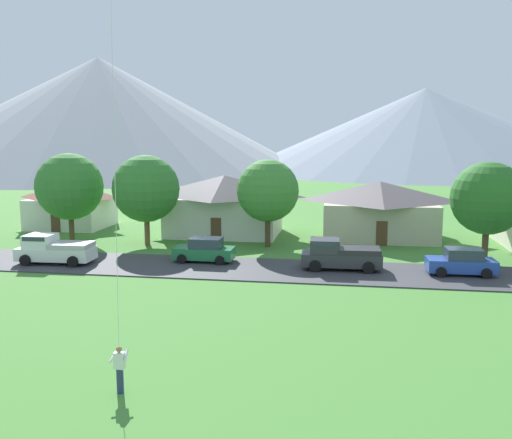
# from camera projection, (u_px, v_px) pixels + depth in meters

# --- Properties ---
(road_strip) EXTENTS (160.00, 6.36, 0.08)m
(road_strip) POSITION_uv_depth(u_px,v_px,m) (283.00, 270.00, 36.16)
(road_strip) COLOR #38383D
(road_strip) RESTS_ON ground
(mountain_west_ridge) EXTENTS (109.79, 109.79, 29.14)m
(mountain_west_ridge) POSITION_uv_depth(u_px,v_px,m) (100.00, 115.00, 143.07)
(mountain_west_ridge) COLOR #8E939E
(mountain_west_ridge) RESTS_ON ground
(mountain_far_east_ridge) EXTENTS (99.18, 99.18, 21.50)m
(mountain_far_east_ridge) POSITION_uv_depth(u_px,v_px,m) (424.00, 129.00, 144.74)
(mountain_far_east_ridge) COLOR gray
(mountain_far_east_ridge) RESTS_ON ground
(house_leftmost) EXTENTS (7.58, 6.52, 4.46)m
(house_leftmost) POSITION_uv_depth(u_px,v_px,m) (71.00, 204.00, 53.33)
(house_leftmost) COLOR silver
(house_leftmost) RESTS_ON ground
(house_left_center) EXTENTS (10.48, 7.57, 5.35)m
(house_left_center) POSITION_uv_depth(u_px,v_px,m) (225.00, 204.00, 49.46)
(house_left_center) COLOR silver
(house_left_center) RESTS_ON ground
(house_right_center) EXTENTS (10.20, 8.14, 4.92)m
(house_right_center) POSITION_uv_depth(u_px,v_px,m) (379.00, 208.00, 47.91)
(house_right_center) COLOR beige
(house_right_center) RESTS_ON ground
(tree_near_left) EXTENTS (5.10, 5.10, 7.07)m
(tree_near_left) POSITION_uv_depth(u_px,v_px,m) (488.00, 198.00, 38.13)
(tree_near_left) COLOR #4C3823
(tree_near_left) RESTS_ON ground
(tree_center) EXTENTS (4.94, 4.94, 7.01)m
(tree_center) POSITION_uv_depth(u_px,v_px,m) (268.00, 191.00, 43.35)
(tree_center) COLOR #4C3823
(tree_center) RESTS_ON ground
(tree_right_of_center) EXTENTS (5.44, 5.44, 7.32)m
(tree_right_of_center) POSITION_uv_depth(u_px,v_px,m) (146.00, 189.00, 44.34)
(tree_right_of_center) COLOR brown
(tree_right_of_center) RESTS_ON ground
(tree_near_right) EXTENTS (5.56, 5.56, 7.43)m
(tree_near_right) POSITION_uv_depth(u_px,v_px,m) (70.00, 187.00, 45.60)
(tree_near_right) COLOR #4C3823
(tree_near_right) RESTS_ON ground
(parked_car_blue_mid_west) EXTENTS (4.25, 2.17, 1.68)m
(parked_car_blue_mid_west) POSITION_uv_depth(u_px,v_px,m) (461.00, 262.00, 34.78)
(parked_car_blue_mid_west) COLOR #2847A8
(parked_car_blue_mid_west) RESTS_ON road_strip
(parked_car_green_mid_east) EXTENTS (4.21, 2.10, 1.68)m
(parked_car_green_mid_east) POSITION_uv_depth(u_px,v_px,m) (205.00, 250.00, 38.44)
(parked_car_green_mid_east) COLOR #237042
(parked_car_green_mid_east) RESTS_ON road_strip
(pickup_truck_charcoal_west_side) EXTENTS (5.26, 2.44, 1.99)m
(pickup_truck_charcoal_west_side) POSITION_uv_depth(u_px,v_px,m) (339.00, 254.00, 36.17)
(pickup_truck_charcoal_west_side) COLOR #333338
(pickup_truck_charcoal_west_side) RESTS_ON road_strip
(pickup_truck_white_east_side) EXTENTS (5.27, 2.46, 1.99)m
(pickup_truck_white_east_side) POSITION_uv_depth(u_px,v_px,m) (54.00, 249.00, 37.90)
(pickup_truck_white_east_side) COLOR white
(pickup_truck_white_east_side) RESTS_ON road_strip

